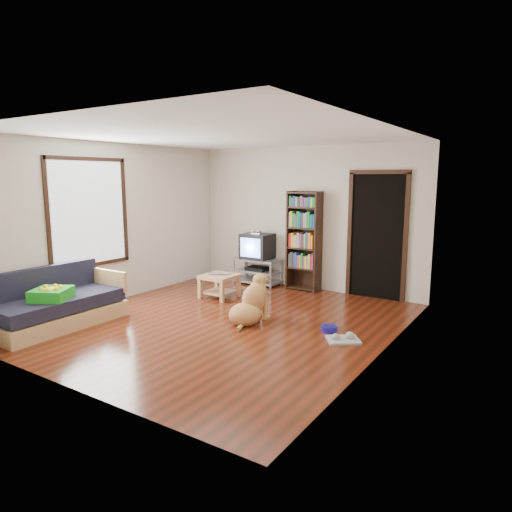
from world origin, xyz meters
The scene contains 18 objects.
ground centered at (0.00, 0.00, 0.00)m, with size 5.00×5.00×0.00m, color #5D1F10.
ceiling centered at (0.00, 0.00, 2.60)m, with size 5.00×5.00×0.00m, color white.
wall_back centered at (0.00, 2.50, 1.30)m, with size 4.50×4.50×0.00m, color beige.
wall_front centered at (0.00, -2.50, 1.30)m, with size 4.50×4.50×0.00m, color beige.
wall_left centered at (-2.25, 0.00, 1.30)m, with size 5.00×5.00×0.00m, color beige.
wall_right centered at (2.25, 0.00, 1.30)m, with size 5.00×5.00×0.00m, color beige.
green_cushion centered at (-1.75, -1.53, 0.50)m, with size 0.46×0.46×0.15m, color green.
laptop centered at (-0.89, 1.00, 0.41)m, with size 0.36×0.23×0.03m, color silver.
dog_bowl centered at (1.42, 0.44, 0.04)m, with size 0.22×0.22×0.08m, color #19148D.
grey_rag centered at (1.72, 0.19, 0.01)m, with size 0.40×0.32×0.03m, color gray.
window centered at (-2.23, -0.50, 1.50)m, with size 0.03×1.46×1.70m.
doorway centered at (1.35, 2.48, 1.12)m, with size 1.03×0.05×2.19m.
tv_stand centered at (-0.90, 2.25, 0.27)m, with size 0.90×0.45×0.50m.
crt_tv centered at (-0.90, 2.27, 0.74)m, with size 0.55×0.52×0.58m.
bookshelf centered at (0.05, 2.34, 1.00)m, with size 0.60×0.30×1.80m.
sofa centered at (-1.87, -1.38, 0.26)m, with size 0.80×1.80×0.80m.
coffee_table centered at (-0.89, 1.03, 0.28)m, with size 0.55×0.55×0.40m.
dog centered at (0.31, 0.21, 0.26)m, with size 0.52×0.87×0.71m.
Camera 1 is at (3.79, -5.02, 2.04)m, focal length 32.00 mm.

